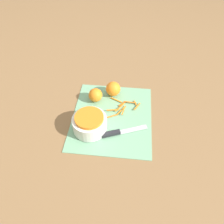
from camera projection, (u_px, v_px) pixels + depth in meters
ground_plane at (112, 117)px, 1.05m from camera, size 4.00×4.00×0.00m
cutting_board at (112, 117)px, 1.04m from camera, size 0.44×0.37×0.01m
bowl_speckled at (90, 123)px, 0.96m from camera, size 0.15×0.15×0.08m
knife at (116, 133)px, 0.97m from camera, size 0.10×0.21×0.02m
orange_left at (95, 95)px, 1.09m from camera, size 0.07×0.07×0.07m
orange_right at (113, 89)px, 1.12m from camera, size 0.07×0.07×0.07m
peel_pile at (123, 107)px, 1.08m from camera, size 0.15×0.16×0.01m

